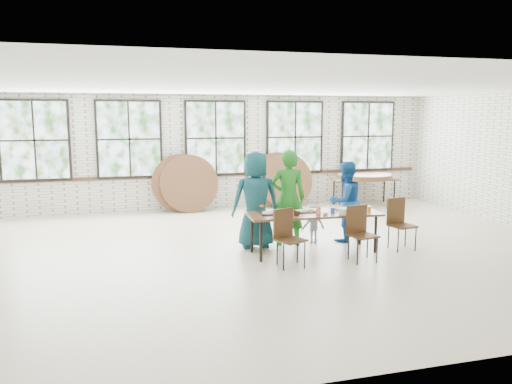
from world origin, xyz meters
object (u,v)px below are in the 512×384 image
(dining_table, at_px, (314,215))
(chair_near_right, at_px, (360,228))
(storage_table, at_px, (364,180))
(chair_near_left, at_px, (287,233))

(dining_table, height_order, chair_near_right, chair_near_right)
(chair_near_right, bearing_deg, dining_table, 121.45)
(dining_table, relative_size, chair_near_right, 2.56)
(dining_table, distance_m, storage_table, 5.23)
(dining_table, xyz_separation_m, chair_near_right, (0.58, -0.64, -0.13))
(chair_near_left, distance_m, storage_table, 6.16)
(chair_near_left, bearing_deg, dining_table, 16.59)
(chair_near_right, relative_size, storage_table, 0.51)
(chair_near_right, bearing_deg, storage_table, 51.01)
(chair_near_left, distance_m, chair_near_right, 1.31)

